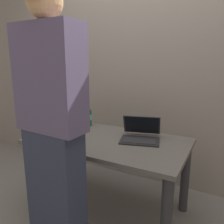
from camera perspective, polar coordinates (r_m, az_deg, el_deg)
ground_plane at (r=2.37m, az=-0.94°, el=-23.04°), size 8.00×8.00×0.00m
desk at (r=2.08m, az=-1.00°, el=-9.99°), size 1.37×0.78×0.71m
laptop at (r=2.03m, az=7.08°, el=-5.54°), size 0.40×0.40×0.19m
beer_bottle_amber at (r=2.54m, az=-7.86°, el=-0.17°), size 0.07×0.07×0.29m
beer_bottle_dark at (r=2.42m, az=-5.92°, el=-0.95°), size 0.07×0.07×0.28m
person_figure at (r=1.49m, az=-14.48°, el=-5.00°), size 0.45×0.29×1.84m
back_wall at (r=2.62m, az=7.33°, el=10.92°), size 6.00×0.10×2.60m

